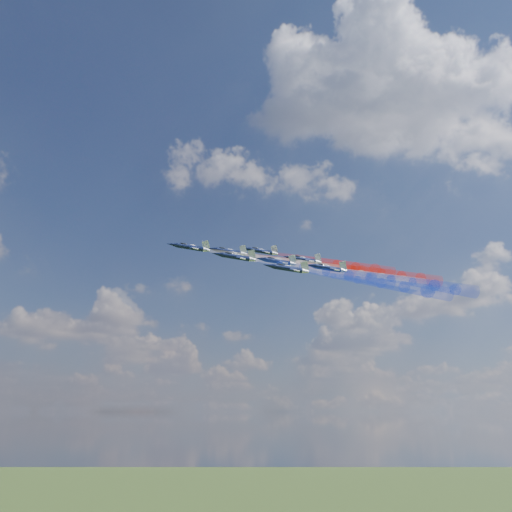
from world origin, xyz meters
TOP-DOWN VIEW (x-y plane):
  - jet_lead at (-21.53, 23.81)m, footprint 15.60×14.62m
  - trail_lead at (1.49, 13.30)m, footprint 38.10×21.44m
  - jet_inner_left at (-15.13, 10.99)m, footprint 15.60×14.62m
  - trail_inner_left at (7.89, 0.47)m, footprint 38.10×21.44m
  - jet_inner_right at (-6.16, 27.00)m, footprint 15.60×14.62m
  - trail_inner_right at (16.86, 16.49)m, footprint 38.10×21.44m
  - jet_outer_left at (-9.17, -3.34)m, footprint 15.60×14.62m
  - trail_outer_left at (13.85, -13.86)m, footprint 38.10×21.44m
  - jet_center_third at (0.69, 12.55)m, footprint 15.60×14.62m
  - trail_center_third at (23.71, 2.03)m, footprint 38.10×21.44m
  - jet_outer_right at (8.71, 30.28)m, footprint 15.60×14.62m
  - trail_outer_right at (31.73, 19.76)m, footprint 38.10×21.44m
  - jet_rear_left at (8.08, -0.14)m, footprint 15.60×14.62m
  - trail_rear_left at (31.10, -10.65)m, footprint 38.10×21.44m
  - jet_rear_right at (14.07, 16.11)m, footprint 15.60×14.62m
  - trail_rear_right at (37.09, 5.59)m, footprint 38.10×21.44m

SIDE VIEW (x-z plane):
  - trail_outer_left at x=13.85m, z-range 113.31..122.74m
  - jet_outer_left at x=-9.17m, z-range 116.78..124.56m
  - trail_rear_left at x=31.10m, z-range 116.42..125.84m
  - trail_inner_left at x=7.89m, z-range 118.25..127.67m
  - jet_rear_left at x=8.08m, z-range 119.88..127.66m
  - trail_center_third at x=23.71m, z-range 119.60..129.03m
  - jet_inner_left at x=-15.13m, z-range 121.71..129.49m
  - jet_center_third at x=0.69m, z-range 123.07..130.85m
  - trail_lead at x=1.49m, z-range 122.52..131.94m
  - trail_rear_right at x=37.09m, z-range 122.81..132.24m
  - trail_inner_right at x=16.86m, z-range 124.40..133.83m
  - jet_lead at x=-21.53m, z-range 125.98..133.76m
  - jet_rear_right at x=14.07m, z-range 126.28..134.06m
  - jet_inner_right at x=-6.16m, z-range 127.86..135.65m
  - trail_outer_right at x=31.73m, z-range 127.51..136.94m
  - jet_outer_right at x=8.71m, z-range 130.98..138.76m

